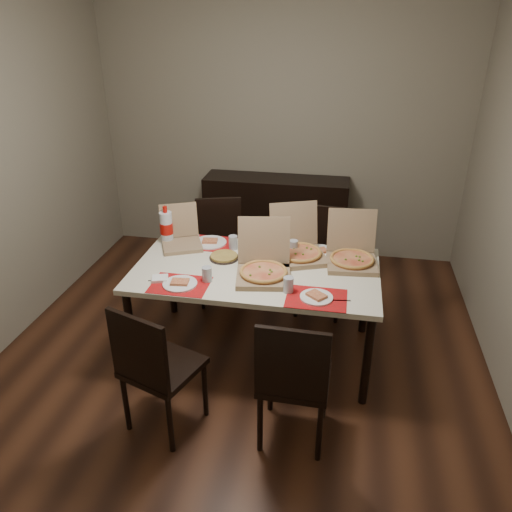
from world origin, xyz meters
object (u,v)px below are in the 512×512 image
(chair_near_right, at_px, (293,378))
(chair_near_left, at_px, (155,366))
(dining_table, at_px, (256,276))
(chair_far_right, at_px, (323,255))
(soda_bottle, at_px, (166,227))
(pizza_box_center, at_px, (264,269))
(chair_far_left, at_px, (220,245))
(dip_bowl, at_px, (264,257))
(sideboard, at_px, (276,219))

(chair_near_right, bearing_deg, chair_near_left, -176.69)
(dining_table, height_order, chair_far_right, chair_far_right)
(chair_near_left, xyz_separation_m, chair_near_right, (0.85, 0.05, 0.00))
(chair_near_left, height_order, chair_far_right, same)
(chair_near_right, relative_size, soda_bottle, 2.96)
(chair_near_right, height_order, pizza_box_center, pizza_box_center)
(dining_table, height_order, chair_far_left, chair_far_left)
(chair_near_left, distance_m, chair_near_right, 0.85)
(dining_table, distance_m, chair_far_left, 0.98)
(dining_table, height_order, soda_bottle, soda_bottle)
(chair_near_right, xyz_separation_m, chair_far_left, (-0.89, 1.71, 0.00))
(chair_far_right, relative_size, pizza_box_center, 1.95)
(chair_near_left, bearing_deg, chair_near_right, 3.31)
(pizza_box_center, distance_m, dip_bowl, 0.28)
(chair_near_left, bearing_deg, dip_bowl, 65.70)
(soda_bottle, bearing_deg, chair_far_right, 20.99)
(sideboard, xyz_separation_m, chair_far_left, (-0.39, -0.89, 0.06))
(dip_bowl, bearing_deg, chair_far_right, 56.49)
(chair_far_left, bearing_deg, dining_table, -59.25)
(soda_bottle, bearing_deg, chair_near_left, -74.76)
(dining_table, xyz_separation_m, soda_bottle, (-0.80, 0.32, 0.20))
(pizza_box_center, bearing_deg, sideboard, 95.68)
(chair_far_right, bearing_deg, soda_bottle, -159.01)
(chair_far_left, bearing_deg, pizza_box_center, -58.79)
(chair_near_right, bearing_deg, chair_far_left, 117.31)
(chair_near_right, relative_size, chair_far_right, 1.00)
(dining_table, relative_size, chair_near_left, 1.94)
(chair_far_left, relative_size, dip_bowl, 7.03)
(dining_table, xyz_separation_m, dip_bowl, (0.04, 0.16, 0.08))
(dining_table, bearing_deg, pizza_box_center, -55.46)
(chair_far_right, height_order, dip_bowl, chair_far_right)
(chair_far_right, bearing_deg, chair_near_right, -92.26)
(pizza_box_center, relative_size, dip_bowl, 3.60)
(sideboard, bearing_deg, pizza_box_center, -84.32)
(chair_far_left, height_order, dip_bowl, chair_far_left)
(chair_near_left, relative_size, dip_bowl, 7.03)
(dip_bowl, bearing_deg, chair_near_left, -114.30)
(chair_far_left, relative_size, pizza_box_center, 1.95)
(sideboard, distance_m, dining_table, 1.74)
(chair_near_left, bearing_deg, chair_far_right, 62.11)
(soda_bottle, bearing_deg, chair_far_left, 59.57)
(dining_table, bearing_deg, chair_far_left, 120.75)
(chair_near_right, xyz_separation_m, soda_bottle, (-1.19, 1.20, 0.37))
(chair_near_right, bearing_deg, dip_bowl, 108.83)
(dip_bowl, xyz_separation_m, soda_bottle, (-0.83, 0.16, 0.12))
(sideboard, relative_size, pizza_box_center, 3.15)
(sideboard, relative_size, chair_near_left, 1.61)
(dip_bowl, height_order, soda_bottle, soda_bottle)
(sideboard, bearing_deg, dining_table, -86.45)
(dip_bowl, bearing_deg, pizza_box_center, -81.48)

